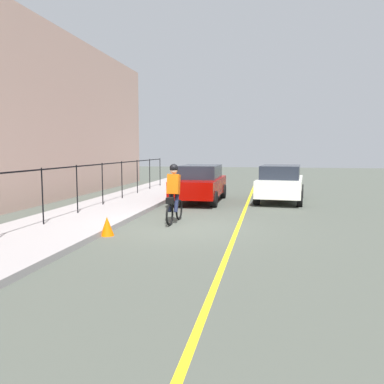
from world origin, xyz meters
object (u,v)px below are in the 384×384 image
(patrol_sedan, at_px, (281,183))
(traffic_cone_near, at_px, (107,226))
(cyclist_lead, at_px, (174,194))
(parked_sedan_rear, at_px, (200,183))

(patrol_sedan, xyz_separation_m, traffic_cone_near, (-8.00, 4.67, -0.57))
(cyclist_lead, height_order, traffic_cone_near, cyclist_lead)
(traffic_cone_near, bearing_deg, cyclist_lead, -32.22)
(patrol_sedan, height_order, parked_sedan_rear, same)
(cyclist_lead, bearing_deg, traffic_cone_near, 150.46)
(parked_sedan_rear, bearing_deg, cyclist_lead, 1.15)
(patrol_sedan, relative_size, traffic_cone_near, 8.98)
(cyclist_lead, xyz_separation_m, traffic_cone_near, (-2.07, 1.31, -0.66))
(cyclist_lead, bearing_deg, patrol_sedan, -26.89)
(traffic_cone_near, bearing_deg, patrol_sedan, -30.27)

